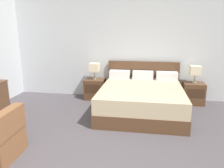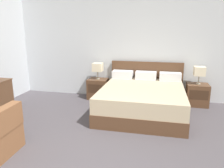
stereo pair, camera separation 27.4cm
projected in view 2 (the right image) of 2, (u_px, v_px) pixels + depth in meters
The scene contains 6 objects.
wall_back at pixel (125, 46), 5.89m from camera, with size 7.21×0.06×2.83m, color silver.
bed at pixel (143, 99), 4.99m from camera, with size 1.89×2.15×1.03m.
nightstand_left at pixel (98, 89), 6.01m from camera, with size 0.52×0.45×0.54m.
nightstand_right at pixel (197, 95), 5.46m from camera, with size 0.52×0.45×0.54m.
table_lamp_left at pixel (98, 67), 5.87m from camera, with size 0.26×0.26×0.44m.
table_lamp_right at pixel (199, 71), 5.32m from camera, with size 0.26×0.26×0.44m.
Camera 2 is at (0.97, -2.44, 1.86)m, focal length 35.00 mm.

